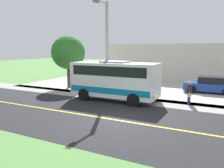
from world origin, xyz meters
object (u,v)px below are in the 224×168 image
pedestrian_with_bags (189,92)px  street_light_pole (106,46)px  commercial_building (197,61)px  shuttle_bus_front (115,79)px  parked_car_near (210,85)px  tree_curbside (68,53)px

pedestrian_with_bags → street_light_pole: 7.12m
commercial_building → shuttle_bus_front: bearing=-12.8°
parked_car_near → tree_curbside: (3.68, -12.96, 2.83)m
street_light_pole → tree_curbside: street_light_pole is taller
pedestrian_with_bags → street_light_pole: (0.73, -6.29, 3.26)m
street_light_pole → tree_curbside: size_ratio=1.44×
shuttle_bus_front → parked_car_near: bearing=136.0°
pedestrian_with_bags → parked_car_near: pedestrian_with_bags is taller
street_light_pole → tree_curbside: 6.28m
street_light_pole → commercial_building: 17.31m
tree_curbside → commercial_building: tree_curbside is taller
pedestrian_with_bags → tree_curbside: (-1.80, -12.00, 2.63)m
shuttle_bus_front → parked_car_near: size_ratio=1.50×
shuttle_bus_front → tree_curbside: tree_curbside is taller
pedestrian_with_bags → parked_car_near: (-5.48, 0.96, -0.20)m
parked_car_near → commercial_building: (-10.32, -2.48, 1.56)m
shuttle_bus_front → street_light_pole: bearing=-110.0°
pedestrian_with_bags → parked_car_near: bearing=170.1°
street_light_pole → commercial_building: (-16.53, 4.76, -1.89)m
shuttle_bus_front → street_light_pole: (-0.34, -0.93, 2.50)m
pedestrian_with_bags → commercial_building: bearing=-174.5°
street_light_pole → commercial_building: bearing=163.9°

